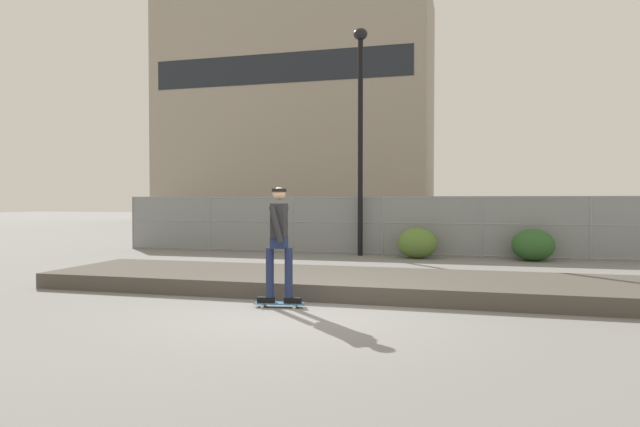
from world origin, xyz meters
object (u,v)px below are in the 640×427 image
object	(u,v)px
shrub_left	(417,243)
street_lamp	(360,115)
skateboard	(279,304)
shrub_center	(533,245)
parked_car_near	(334,223)
skater	(279,237)

from	to	relation	value
shrub_left	street_lamp	bearing A→B (deg)	169.58
skateboard	shrub_center	size ratio (longest dim) A/B	0.70
skateboard	shrub_left	world-z (taller)	shrub_left
street_lamp	shrub_left	xyz separation A→B (m)	(1.78, -0.33, -3.91)
street_lamp	parked_car_near	distance (m)	5.24
skateboard	shrub_left	size ratio (longest dim) A/B	0.70
skater	shrub_left	world-z (taller)	skater
skater	street_lamp	world-z (taller)	street_lamp
skateboard	parked_car_near	distance (m)	11.97
parked_car_near	shrub_left	xyz separation A→B (m)	(3.46, -3.83, -0.39)
skater	street_lamp	size ratio (longest dim) A/B	0.27
skater	street_lamp	distance (m)	8.89
skater	shrub_center	world-z (taller)	skater
skater	shrub_left	distance (m)	8.15
skateboard	skater	world-z (taller)	skater
skater	parked_car_near	world-z (taller)	skater
shrub_center	skateboard	bearing A→B (deg)	-120.85
skater	street_lamp	xyz separation A→B (m)	(-0.20, 8.29, 3.22)
skateboard	parked_car_near	world-z (taller)	parked_car_near
skater	shrub_center	bearing A→B (deg)	59.15
shrub_center	skater	bearing A→B (deg)	-120.85
street_lamp	shrub_center	bearing A→B (deg)	-2.40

